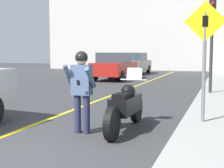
# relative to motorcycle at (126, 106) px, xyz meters

# --- Properties ---
(road_center_line) EXTENTS (0.12, 36.00, 0.01)m
(road_center_line) POSITION_rel_motorcycle_xyz_m (-2.14, 3.63, -0.51)
(road_center_line) COLOR yellow
(road_center_line) RESTS_ON ground
(building_backdrop) EXTENTS (28.00, 1.20, 7.44)m
(building_backdrop) POSITION_rel_motorcycle_xyz_m (-1.54, 23.63, 3.21)
(building_backdrop) COLOR beige
(building_backdrop) RESTS_ON ground
(motorcycle) EXTENTS (0.62, 2.39, 1.31)m
(motorcycle) POSITION_rel_motorcycle_xyz_m (0.00, 0.00, 0.00)
(motorcycle) COLOR black
(motorcycle) RESTS_ON ground
(person_biker) EXTENTS (0.59, 0.47, 1.69)m
(person_biker) POSITION_rel_motorcycle_xyz_m (-0.77, -0.58, 0.52)
(person_biker) COLOR #282D4C
(person_biker) RESTS_ON ground
(crossing_sign) EXTENTS (0.91, 0.08, 2.68)m
(crossing_sign) POSITION_rel_motorcycle_xyz_m (1.53, 0.91, 1.21)
(crossing_sign) COLOR slate
(crossing_sign) RESTS_ON sidewalk_curb
(traffic_light) EXTENTS (0.26, 0.30, 3.56)m
(traffic_light) POSITION_rel_motorcycle_xyz_m (1.49, 6.41, 2.08)
(traffic_light) COLOR #2D2D30
(traffic_light) RESTS_ON sidewalk_curb
(parked_car_red) EXTENTS (1.88, 4.20, 1.68)m
(parked_car_red) POSITION_rel_motorcycle_xyz_m (-4.39, 11.95, 0.34)
(parked_car_red) COLOR black
(parked_car_red) RESTS_ON ground
(parked_car_grey) EXTENTS (1.88, 4.20, 1.68)m
(parked_car_grey) POSITION_rel_motorcycle_xyz_m (-4.67, 17.52, 0.34)
(parked_car_grey) COLOR black
(parked_car_grey) RESTS_ON ground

